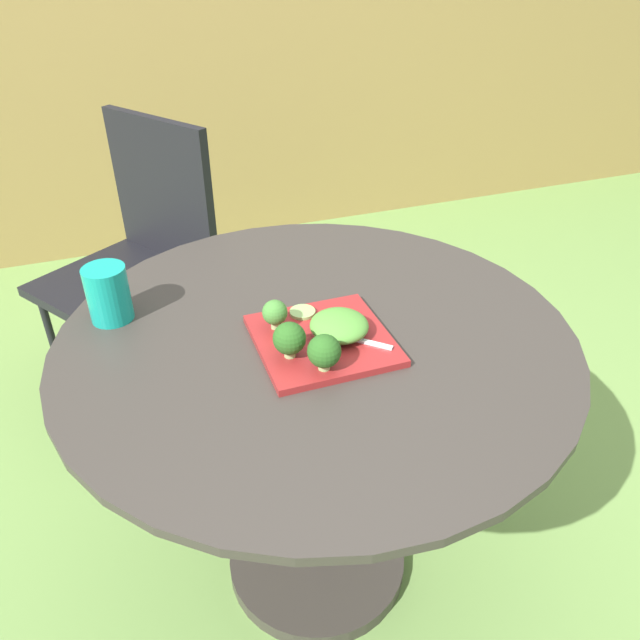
% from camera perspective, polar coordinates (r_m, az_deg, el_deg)
% --- Properties ---
extents(ground_plane, '(12.00, 12.00, 0.00)m').
position_cam_1_polar(ground_plane, '(1.70, -0.28, -21.50)').
color(ground_plane, '#70994C').
extents(bamboo_fence, '(8.00, 0.08, 1.23)m').
position_cam_1_polar(bamboo_fence, '(3.06, -13.74, 17.88)').
color(bamboo_fence, '#9E7F47').
rests_on(bamboo_fence, ground_plane).
extents(patio_table, '(1.00, 1.00, 0.72)m').
position_cam_1_polar(patio_table, '(1.33, -0.34, -9.29)').
color(patio_table, '#38332D').
rests_on(patio_table, ground_plane).
extents(patio_chair, '(0.61, 0.61, 0.90)m').
position_cam_1_polar(patio_chair, '(2.01, -16.13, 6.54)').
color(patio_chair, black).
rests_on(patio_chair, ground_plane).
extents(salad_plate, '(0.24, 0.24, 0.01)m').
position_cam_1_polar(salad_plate, '(1.15, 0.38, -1.83)').
color(salad_plate, maroon).
rests_on(salad_plate, patio_table).
extents(drinking_glass, '(0.08, 0.08, 0.11)m').
position_cam_1_polar(drinking_glass, '(1.27, -18.94, 2.07)').
color(drinking_glass, '#149989').
rests_on(drinking_glass, patio_table).
extents(fork, '(0.12, 0.12, 0.00)m').
position_cam_1_polar(fork, '(1.15, 2.31, -1.54)').
color(fork, silver).
rests_on(fork, salad_plate).
extents(lettuce_mound, '(0.11, 0.11, 0.04)m').
position_cam_1_polar(lettuce_mound, '(1.14, 1.79, -0.51)').
color(lettuce_mound, '#519338').
rests_on(lettuce_mound, salad_plate).
extents(broccoli_floret_0, '(0.06, 0.06, 0.07)m').
position_cam_1_polar(broccoli_floret_0, '(1.08, -2.84, -1.74)').
color(broccoli_floret_0, '#99B770').
rests_on(broccoli_floret_0, salad_plate).
extents(broccoli_floret_1, '(0.06, 0.06, 0.07)m').
position_cam_1_polar(broccoli_floret_1, '(1.05, 0.39, -2.92)').
color(broccoli_floret_1, '#99B770').
rests_on(broccoli_floret_1, salad_plate).
extents(broccoli_floret_2, '(0.05, 0.05, 0.06)m').
position_cam_1_polar(broccoli_floret_2, '(1.16, -4.19, 0.67)').
color(broccoli_floret_2, '#99B770').
rests_on(broccoli_floret_2, salad_plate).
extents(cucumber_slice_0, '(0.05, 0.05, 0.01)m').
position_cam_1_polar(cucumber_slice_0, '(1.21, -1.63, 0.73)').
color(cucumber_slice_0, '#8EB766').
rests_on(cucumber_slice_0, salad_plate).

